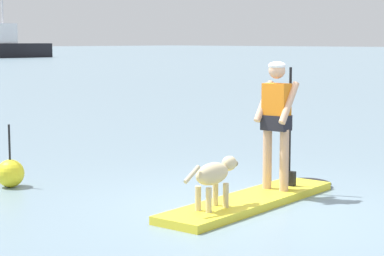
# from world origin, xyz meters

# --- Properties ---
(ground_plane) EXTENTS (400.00, 400.00, 0.00)m
(ground_plane) POSITION_xyz_m (0.00, 0.00, 0.00)
(ground_plane) COLOR slate
(paddleboard) EXTENTS (3.37, 0.96, 0.10)m
(paddleboard) POSITION_xyz_m (0.23, 0.02, 0.05)
(paddleboard) COLOR yellow
(paddleboard) RESTS_ON ground_plane
(person_paddler) EXTENTS (0.63, 0.50, 1.70)m
(person_paddler) POSITION_xyz_m (0.62, 0.05, 1.08)
(person_paddler) COLOR tan
(person_paddler) RESTS_ON paddleboard
(dog) EXTENTS (1.03, 0.27, 0.59)m
(dog) POSITION_xyz_m (-0.74, -0.07, 0.50)
(dog) COLOR #CCB78C
(dog) RESTS_ON paddleboard
(marker_buoy) EXTENTS (0.40, 0.40, 0.90)m
(marker_buoy) POSITION_xyz_m (-1.44, 3.18, 0.20)
(marker_buoy) COLOR yellow
(marker_buoy) RESTS_ON ground_plane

